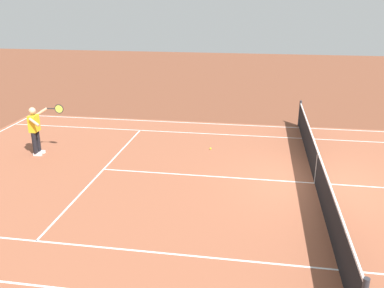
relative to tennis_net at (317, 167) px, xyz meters
The scene contains 6 objects.
ground_plane 0.49m from the tennis_net, ahead, with size 60.00×60.00×0.00m, color brown.
court_slab 0.49m from the tennis_net, ahead, with size 24.20×11.40×0.00m, color #935138.
court_line_markings 0.49m from the tennis_net, ahead, with size 23.85×11.05×0.01m.
tennis_net is the anchor object (origin of this frame).
tennis_player_near 9.13m from the tennis_net, ahead, with size 1.05×0.78×1.70m.
tennis_ball 4.08m from the tennis_net, 35.09° to the right, with size 0.07×0.07×0.07m, color #CCE01E.
Camera 1 is at (1.76, 11.32, 5.03)m, focal length 38.70 mm.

